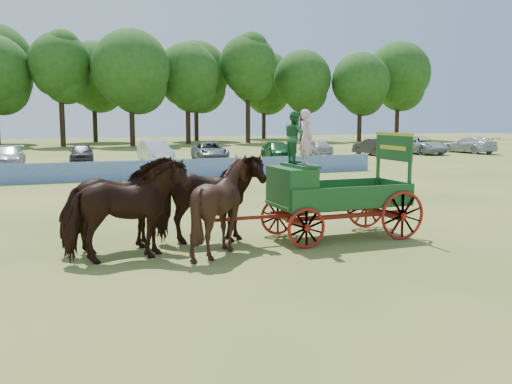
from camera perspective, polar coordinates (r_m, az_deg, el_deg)
name	(u,v)px	position (r m, az deg, el deg)	size (l,w,h in m)	color
ground	(346,243)	(15.99, 8.99, -5.04)	(160.00, 160.00, 0.00)	#9A8E45
horse_lead_left	(126,211)	(13.95, -12.88, -1.85)	(1.33, 2.91, 2.46)	black
horse_lead_right	(119,204)	(15.03, -13.49, -1.20)	(1.33, 2.91, 2.46)	black
horse_wheel_left	(222,205)	(14.48, -3.45, -1.32)	(1.99, 2.24, 2.46)	black
horse_wheel_right	(209,199)	(15.52, -4.68, -0.74)	(1.33, 2.91, 2.46)	black
farm_dray	(316,184)	(16.09, 6.06, 0.82)	(6.00, 2.00, 3.65)	#9B260F
sponsor_banner	(168,169)	(32.35, -8.80, 2.30)	(26.00, 0.08, 1.05)	#2144B7
parked_cars	(212,151)	(45.29, -4.38, 4.14)	(58.72, 6.94, 1.61)	silver
treeline	(68,68)	(73.94, -18.24, 11.71)	(94.90, 24.42, 15.05)	#382314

